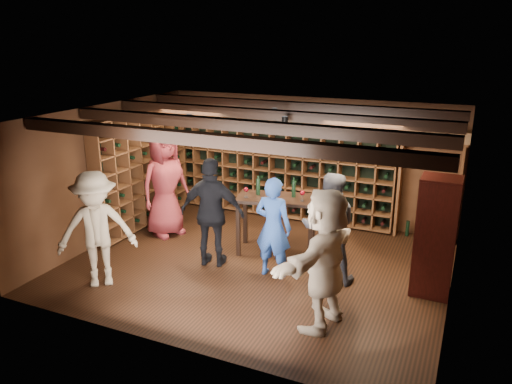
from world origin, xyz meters
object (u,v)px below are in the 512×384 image
at_px(guest_beige, 325,259).
at_px(guest_red_floral, 165,184).
at_px(man_grey_suit, 329,228).
at_px(tasting_table, 276,204).
at_px(display_cabinet, 435,239).
at_px(guest_woman_black, 212,213).
at_px(guest_khaki, 96,229).
at_px(man_blue_shirt, 273,228).

bearing_deg(guest_beige, guest_red_floral, -104.79).
relative_size(man_grey_suit, tasting_table, 1.19).
relative_size(display_cabinet, guest_beige, 0.93).
distance_m(guest_red_floral, guest_woman_black, 1.67).
height_order(display_cabinet, guest_beige, guest_beige).
distance_m(man_grey_suit, guest_red_floral, 3.40).
relative_size(guest_khaki, guest_beige, 0.95).
bearing_deg(guest_woman_black, guest_red_floral, -39.76).
xyz_separation_m(man_grey_suit, guest_khaki, (-3.13, -1.53, 0.03)).
height_order(display_cabinet, man_grey_suit, display_cabinet).
distance_m(guest_red_floral, tasting_table, 2.22).
bearing_deg(man_grey_suit, guest_red_floral, -26.42).
bearing_deg(man_grey_suit, guest_beige, 86.98).
relative_size(display_cabinet, guest_woman_black, 0.96).
bearing_deg(display_cabinet, guest_woman_black, -172.17).
xyz_separation_m(guest_woman_black, guest_beige, (2.18, -1.02, 0.04)).
height_order(man_grey_suit, guest_khaki, guest_khaki).
relative_size(guest_red_floral, guest_khaki, 1.12).
relative_size(display_cabinet, tasting_table, 1.20).
bearing_deg(tasting_table, guest_khaki, -145.06).
distance_m(display_cabinet, man_blue_shirt, 2.38).
bearing_deg(man_blue_shirt, display_cabinet, -168.57).
bearing_deg(guest_beige, man_blue_shirt, -121.02).
bearing_deg(man_blue_shirt, guest_beige, 138.12).
height_order(man_blue_shirt, man_grey_suit, man_grey_suit).
relative_size(guest_woman_black, guest_khaki, 1.01).
relative_size(display_cabinet, guest_red_floral, 0.87).
bearing_deg(guest_woman_black, man_blue_shirt, 171.73).
relative_size(man_blue_shirt, guest_beige, 0.86).
distance_m(man_blue_shirt, tasting_table, 0.90).
bearing_deg(guest_khaki, tasting_table, 8.22).
height_order(guest_khaki, guest_beige, guest_beige).
bearing_deg(tasting_table, guest_beige, -66.02).
xyz_separation_m(man_blue_shirt, guest_red_floral, (-2.50, 0.78, 0.19)).
bearing_deg(guest_woman_black, display_cabinet, 177.39).
bearing_deg(display_cabinet, guest_khaki, -159.07).
height_order(man_grey_suit, guest_red_floral, guest_red_floral).
bearing_deg(guest_beige, display_cabinet, 152.86).
bearing_deg(man_grey_suit, man_blue_shirt, -3.93).
xyz_separation_m(display_cabinet, guest_khaki, (-4.63, -1.77, 0.04)).
xyz_separation_m(display_cabinet, man_blue_shirt, (-2.34, -0.43, -0.05)).
bearing_deg(guest_woman_black, guest_khaki, 35.94).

